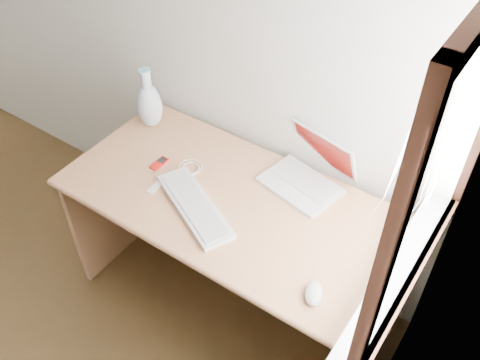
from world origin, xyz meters
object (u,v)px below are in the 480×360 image
Objects in this scene: vase at (149,104)px; laptop at (306,172)px; external_keyboard at (195,206)px; desk at (239,219)px.

laptop is at bearing 5.53° from vase.
external_keyboard is 1.53× the size of vase.
laptop is at bearing 79.75° from external_keyboard.
vase is (-0.49, 0.30, 0.11)m from external_keyboard.
vase is (-0.56, 0.10, 0.32)m from desk.
external_keyboard reaches higher than desk.
desk is 3.94× the size of laptop.
vase reaches higher than desk.
external_keyboard is (-0.07, -0.20, 0.21)m from desk.
laptop reaches higher than external_keyboard.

